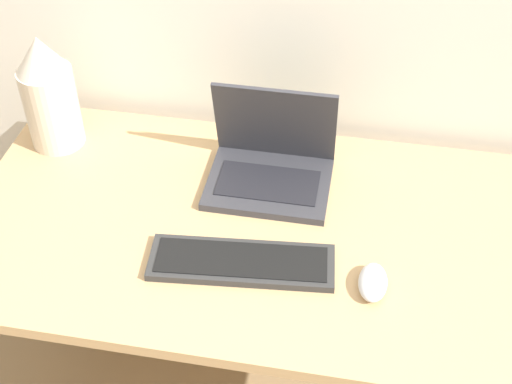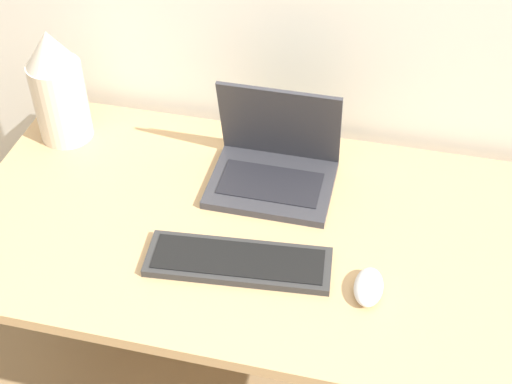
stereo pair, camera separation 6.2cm
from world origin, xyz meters
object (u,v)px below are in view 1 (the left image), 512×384
object	(u,v)px
laptop	(271,162)
mouse	(373,282)
keyboard	(242,262)
vase	(49,93)

from	to	relation	value
laptop	mouse	world-z (taller)	laptop
keyboard	vase	xyz separation A→B (m)	(-0.57, 0.35, 0.14)
laptop	keyboard	xyz separation A→B (m)	(-0.02, -0.30, -0.04)
laptop	vase	xyz separation A→B (m)	(-0.58, 0.05, 0.10)
laptop	vase	distance (m)	0.59
keyboard	mouse	size ratio (longest dim) A/B	3.89
laptop	keyboard	bearing A→B (deg)	-92.98
keyboard	vase	distance (m)	0.68
keyboard	mouse	distance (m)	0.29
laptop	mouse	bearing A→B (deg)	-49.17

